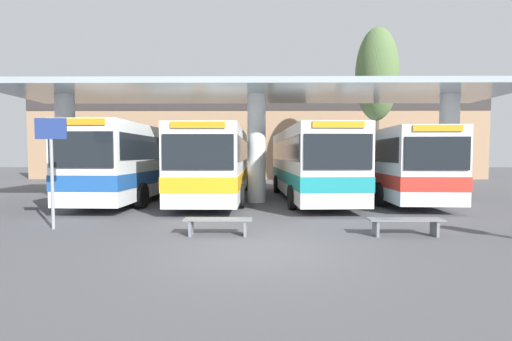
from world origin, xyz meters
TOP-DOWN VIEW (x-y plane):
  - ground_plane at (0.00, 0.00)m, footprint 100.00×100.00m
  - townhouse_backdrop at (0.00, 22.18)m, footprint 40.00×0.58m
  - station_canopy at (0.00, 7.81)m, footprint 22.34×5.20m
  - transit_bus_left_bay at (-5.72, 9.55)m, footprint 2.92×11.65m
  - transit_bus_center_bay at (-1.90, 9.77)m, footprint 2.89×12.32m
  - transit_bus_right_bay at (2.51, 8.89)m, footprint 3.11×10.47m
  - transit_bus_far_right_bay at (6.49, 10.21)m, footprint 3.00×12.27m
  - waiting_bench_near_pillar at (-0.99, 1.33)m, footprint 1.81×0.44m
  - waiting_bench_mid_platform at (3.98, 1.33)m, footprint 1.95×0.44m
  - info_sign_platform at (-5.87, 2.10)m, footprint 0.90×0.09m
  - poplar_tree_behind_left at (7.87, 15.08)m, footprint 2.76×2.76m

SIDE VIEW (x-z plane):
  - ground_plane at x=0.00m, z-range 0.00..0.00m
  - waiting_bench_near_pillar at x=-0.99m, z-range 0.12..0.58m
  - waiting_bench_mid_platform at x=3.98m, z-range 0.12..0.58m
  - transit_bus_far_right_bay at x=6.49m, z-range 0.19..3.40m
  - transit_bus_center_bay at x=-1.90m, z-range 0.19..3.47m
  - transit_bus_right_bay at x=2.51m, z-range 0.18..3.48m
  - transit_bus_left_bay at x=-5.72m, z-range 0.19..3.59m
  - info_sign_platform at x=-5.87m, z-range 0.67..3.87m
  - station_canopy at x=0.00m, z-range 1.76..6.84m
  - townhouse_backdrop at x=0.00m, z-range 0.65..8.47m
  - poplar_tree_behind_left at x=7.87m, z-range 2.12..12.58m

